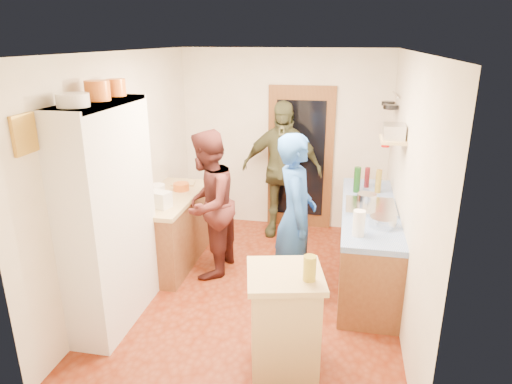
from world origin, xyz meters
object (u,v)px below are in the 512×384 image
(island_base, at_px, (284,323))
(person_left, at_px, (211,204))
(person_back, at_px, (282,170))
(hutch_body, at_px, (109,217))
(right_counter_base, at_px, (367,246))
(person_hob, at_px, (299,217))

(island_base, xyz_separation_m, person_left, (-1.08, 1.54, 0.45))
(island_base, relative_size, person_left, 0.49)
(person_back, bearing_deg, hutch_body, -115.93)
(right_counter_base, distance_m, island_base, 1.86)
(hutch_body, xyz_separation_m, island_base, (1.75, -0.41, -0.67))
(island_base, distance_m, person_back, 2.90)
(right_counter_base, relative_size, person_left, 1.25)
(hutch_body, relative_size, person_hob, 1.21)
(right_counter_base, relative_size, person_back, 1.14)
(hutch_body, height_order, right_counter_base, hutch_body)
(person_left, distance_m, person_back, 1.45)
(right_counter_base, distance_m, person_hob, 1.02)
(hutch_body, bearing_deg, right_counter_base, 27.47)
(island_base, xyz_separation_m, person_back, (-0.42, 2.82, 0.54))
(island_base, relative_size, person_back, 0.44)
(person_left, height_order, person_back, person_back)
(right_counter_base, height_order, person_hob, person_hob)
(hutch_body, bearing_deg, person_left, 59.14)
(person_hob, relative_size, person_left, 1.03)
(person_hob, xyz_separation_m, person_left, (-1.06, 0.30, -0.03))
(right_counter_base, xyz_separation_m, person_left, (-1.83, -0.17, 0.46))
(hutch_body, relative_size, person_back, 1.14)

